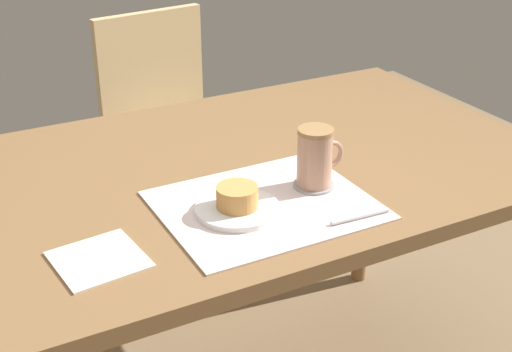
# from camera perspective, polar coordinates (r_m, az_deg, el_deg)

# --- Properties ---
(dining_table) EXTENTS (1.37, 0.86, 0.75)m
(dining_table) POSITION_cam_1_polar(r_m,az_deg,el_deg) (1.65, -0.68, -1.13)
(dining_table) COLOR brown
(dining_table) RESTS_ON ground_plane
(wooden_chair) EXTENTS (0.47, 0.47, 0.89)m
(wooden_chair) POSITION_cam_1_polar(r_m,az_deg,el_deg) (2.44, -6.84, 3.01)
(wooden_chair) COLOR #D1B27F
(wooden_chair) RESTS_ON ground_plane
(placemat) EXTENTS (0.42, 0.35, 0.00)m
(placemat) POSITION_cam_1_polar(r_m,az_deg,el_deg) (1.44, 0.75, -2.34)
(placemat) COLOR silver
(placemat) RESTS_ON dining_table
(pastry_plate) EXTENTS (0.17, 0.17, 0.01)m
(pastry_plate) POSITION_cam_1_polar(r_m,az_deg,el_deg) (1.41, -1.49, -2.67)
(pastry_plate) COLOR white
(pastry_plate) RESTS_ON placemat
(pastry) EXTENTS (0.08, 0.08, 0.04)m
(pastry) POSITION_cam_1_polar(r_m,az_deg,el_deg) (1.39, -1.51, -1.67)
(pastry) COLOR tan
(pastry) RESTS_ON pastry_plate
(coffee_coaster) EXTENTS (0.09, 0.09, 0.00)m
(coffee_coaster) POSITION_cam_1_polar(r_m,az_deg,el_deg) (1.51, 4.63, -0.73)
(coffee_coaster) COLOR #99999E
(coffee_coaster) RESTS_ON placemat
(coffee_mug) EXTENTS (0.11, 0.08, 0.13)m
(coffee_mug) POSITION_cam_1_polar(r_m,az_deg,el_deg) (1.48, 4.79, 1.54)
(coffee_mug) COLOR tan
(coffee_mug) RESTS_ON coffee_coaster
(teaspoon) EXTENTS (0.13, 0.02, 0.01)m
(teaspoon) POSITION_cam_1_polar(r_m,az_deg,el_deg) (1.40, 8.35, -3.22)
(teaspoon) COLOR silver
(teaspoon) RESTS_ON placemat
(paper_napkin) EXTENTS (0.16, 0.16, 0.00)m
(paper_napkin) POSITION_cam_1_polar(r_m,az_deg,el_deg) (1.30, -12.46, -6.54)
(paper_napkin) COLOR silver
(paper_napkin) RESTS_ON dining_table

